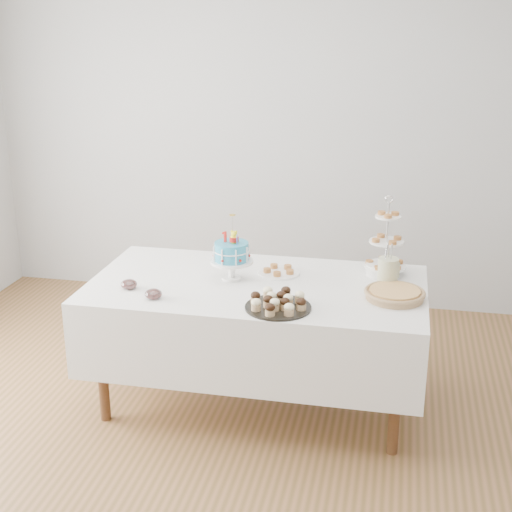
% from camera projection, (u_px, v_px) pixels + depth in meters
% --- Properties ---
extents(floor, '(5.00, 5.00, 0.00)m').
position_uv_depth(floor, '(246.00, 428.00, 4.06)').
color(floor, brown).
rests_on(floor, ground).
extents(walls, '(5.04, 4.04, 2.70)m').
position_uv_depth(walls, '(245.00, 198.00, 3.62)').
color(walls, '#AAADAF').
rests_on(walls, floor).
extents(table, '(1.92, 1.02, 0.77)m').
position_uv_depth(table, '(257.00, 320.00, 4.16)').
color(table, silver).
rests_on(table, floor).
extents(birthday_cake, '(0.25, 0.25, 0.38)m').
position_uv_depth(birthday_cake, '(232.00, 262.00, 4.12)').
color(birthday_cake, white).
rests_on(birthday_cake, table).
extents(cupcake_tray, '(0.35, 0.35, 0.08)m').
position_uv_depth(cupcake_tray, '(278.00, 301.00, 3.73)').
color(cupcake_tray, black).
rests_on(cupcake_tray, table).
extents(pie, '(0.33, 0.33, 0.05)m').
position_uv_depth(pie, '(395.00, 294.00, 3.86)').
color(pie, '#A58559').
rests_on(pie, table).
extents(tiered_stand, '(0.25, 0.25, 0.48)m').
position_uv_depth(tiered_stand, '(387.00, 242.00, 4.16)').
color(tiered_stand, silver).
rests_on(tiered_stand, table).
extents(plate_stack, '(0.18, 0.18, 0.07)m').
position_uv_depth(plate_stack, '(381.00, 269.00, 4.21)').
color(plate_stack, white).
rests_on(plate_stack, table).
extents(pastry_plate, '(0.25, 0.25, 0.04)m').
position_uv_depth(pastry_plate, '(279.00, 271.00, 4.23)').
color(pastry_plate, white).
rests_on(pastry_plate, table).
extents(jam_bowl_a, '(0.09, 0.09, 0.06)m').
position_uv_depth(jam_bowl_a, '(153.00, 294.00, 3.86)').
color(jam_bowl_a, silver).
rests_on(jam_bowl_a, table).
extents(jam_bowl_b, '(0.09, 0.09, 0.05)m').
position_uv_depth(jam_bowl_b, '(129.00, 284.00, 4.00)').
color(jam_bowl_b, silver).
rests_on(jam_bowl_b, table).
extents(utensil_pitcher, '(0.12, 0.12, 0.26)m').
position_uv_depth(utensil_pitcher, '(388.00, 271.00, 4.01)').
color(utensil_pitcher, '#EEE4CD').
rests_on(utensil_pitcher, table).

